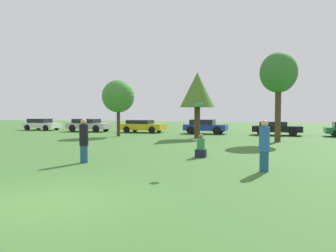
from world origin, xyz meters
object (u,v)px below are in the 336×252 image
object	(u,v)px
tree_1	(197,90)
parked_car_black	(276,128)
tree_0	(118,97)
parked_car_white	(41,124)
person_thrower	(84,140)
tree_2	(278,74)
frisbee	(199,104)
parked_car_silver	(88,125)
bystander_sitting	(201,148)
parked_car_yellow	(142,126)
parked_car_blue	(205,126)
person_catcher	(264,146)

from	to	relation	value
tree_1	parked_car_black	bearing A→B (deg)	41.80
tree_0	parked_car_white	xyz separation A→B (m)	(-12.28, 5.74, -2.61)
person_thrower	tree_2	distance (m)	14.24
frisbee	parked_car_silver	size ratio (longest dim) A/B	0.06
bystander_sitting	parked_car_yellow	bearing A→B (deg)	120.21
bystander_sitting	tree_1	xyz separation A→B (m)	(-2.29, 9.96, 3.21)
parked_car_silver	parked_car_blue	size ratio (longest dim) A/B	1.16
tree_0	parked_car_black	world-z (taller)	tree_0
person_thrower	person_catcher	bearing A→B (deg)	-0.00
person_thrower	tree_2	size ratio (longest dim) A/B	0.29
person_thrower	tree_1	world-z (taller)	tree_1
tree_1	parked_car_white	distance (m)	20.05
tree_0	tree_1	world-z (taller)	tree_1
tree_2	parked_car_white	world-z (taller)	tree_2
person_thrower	bystander_sitting	distance (m)	4.98
tree_1	parked_car_yellow	size ratio (longest dim) A/B	1.15
frisbee	parked_car_silver	xyz separation A→B (m)	(-15.30, 18.02, -1.55)
parked_car_yellow	parked_car_white	bearing A→B (deg)	-179.91
parked_car_silver	parked_car_black	xyz separation A→B (m)	(18.31, 0.11, -0.06)
person_catcher	tree_0	size ratio (longest dim) A/B	0.37
parked_car_yellow	parked_car_blue	world-z (taller)	parked_car_blue
person_catcher	parked_car_silver	size ratio (longest dim) A/B	0.37
parked_car_black	person_catcher	bearing A→B (deg)	-90.17
tree_1	parked_car_black	world-z (taller)	tree_1
person_thrower	parked_car_blue	size ratio (longest dim) A/B	0.44
frisbee	parked_car_white	distance (m)	28.81
parked_car_silver	parked_car_yellow	xyz separation A→B (m)	(5.85, 0.27, -0.05)
bystander_sitting	parked_car_silver	world-z (taller)	parked_car_silver
bystander_sitting	tree_1	size ratio (longest dim) A/B	0.21
parked_car_yellow	parked_car_black	bearing A→B (deg)	1.81
bystander_sitting	parked_car_blue	xyz separation A→B (m)	(-2.70, 15.24, 0.29)
bystander_sitting	parked_car_silver	distance (m)	21.09
tree_0	parked_car_black	distance (m)	13.71
tree_0	parked_car_white	world-z (taller)	tree_0
tree_1	frisbee	bearing A→B (deg)	-77.71
tree_0	bystander_sitting	bearing A→B (deg)	-48.50
parked_car_black	parked_car_white	bearing A→B (deg)	-179.04
person_catcher	parked_car_black	world-z (taller)	person_catcher
tree_0	parked_car_silver	distance (m)	8.06
parked_car_yellow	bystander_sitting	bearing A→B (deg)	-57.24
tree_1	parked_car_blue	world-z (taller)	tree_1
person_catcher	tree_0	xyz separation A→B (m)	(-11.62, 12.86, 2.41)
bystander_sitting	parked_car_blue	distance (m)	15.48
person_thrower	person_catcher	world-z (taller)	person_thrower
parked_car_silver	parked_car_black	world-z (taller)	parked_car_silver
person_catcher	bystander_sitting	world-z (taller)	person_catcher
bystander_sitting	parked_car_white	distance (m)	26.50
frisbee	tree_0	world-z (taller)	tree_0
parked_car_black	person_thrower	bearing A→B (deg)	-110.18
tree_1	parked_car_yellow	bearing A→B (deg)	141.03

